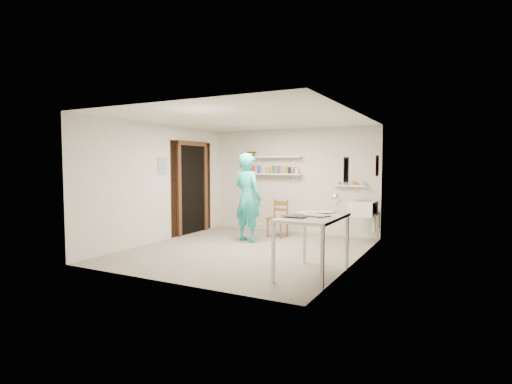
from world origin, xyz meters
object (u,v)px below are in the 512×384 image
at_px(wooden_chair, 277,219).
at_px(work_table, 313,246).
at_px(belfast_sink, 363,208).
at_px(wall_clock, 250,182).
at_px(desk_lamp, 338,199).
at_px(man, 248,197).

bearing_deg(wooden_chair, work_table, -51.60).
bearing_deg(belfast_sink, wooden_chair, -172.64).
height_order(wall_clock, work_table, wall_clock).
xyz_separation_m(work_table, desk_lamp, (0.21, 0.51, 0.64)).
distance_m(man, wooden_chair, 0.93).
distance_m(wooden_chair, work_table, 2.98).
xyz_separation_m(belfast_sink, wooden_chair, (-1.78, -0.23, -0.29)).
height_order(man, work_table, man).
relative_size(wall_clock, wooden_chair, 0.40).
bearing_deg(wall_clock, work_table, -29.18).
xyz_separation_m(man, wooden_chair, (0.36, 0.70, -0.50)).
relative_size(man, work_table, 1.42).
height_order(man, desk_lamp, man).
height_order(belfast_sink, desk_lamp, desk_lamp).
relative_size(wooden_chair, desk_lamp, 5.12).
bearing_deg(wooden_chair, man, -112.70).
bearing_deg(man, wall_clock, -61.24).
relative_size(work_table, desk_lamp, 8.00).
xyz_separation_m(wooden_chair, work_table, (1.67, -2.46, 0.02)).
xyz_separation_m(wall_clock, work_table, (2.08, -1.98, -0.78)).
bearing_deg(work_table, belfast_sink, 87.66).
bearing_deg(wooden_chair, wall_clock, -125.92).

